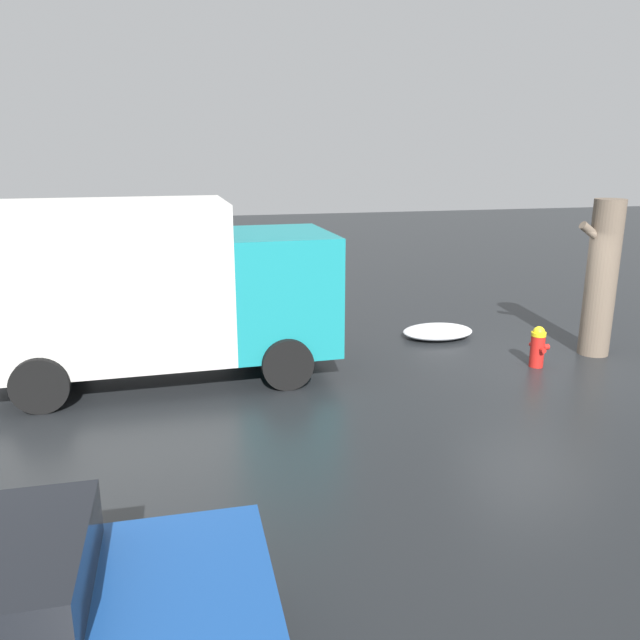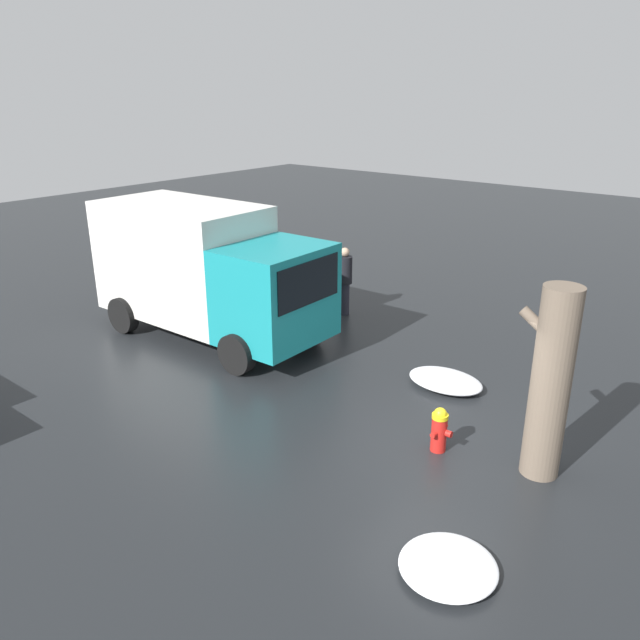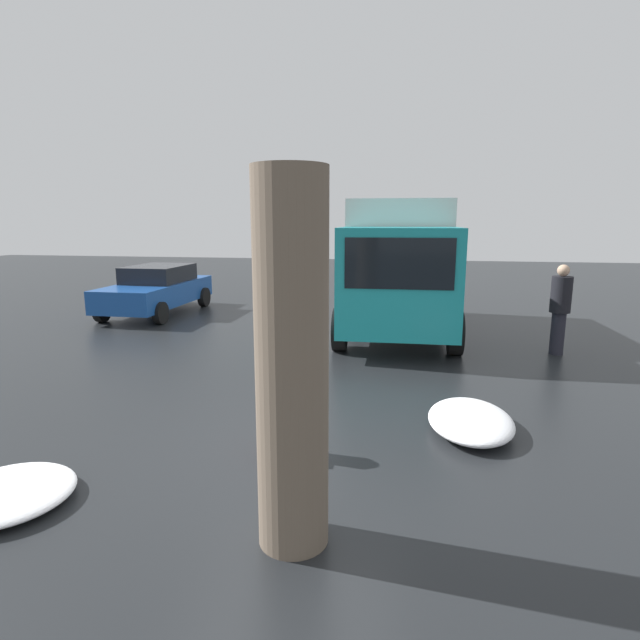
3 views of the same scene
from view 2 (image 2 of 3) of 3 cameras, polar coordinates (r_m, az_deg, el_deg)
ground_plane at (r=10.99m, az=10.70°, el=-11.59°), size 60.00×60.00×0.00m
fire_hydrant at (r=10.78m, az=10.86°, el=-9.75°), size 0.37×0.47×0.80m
tree_trunk at (r=10.10m, az=20.32°, el=-5.46°), size 0.91×0.60×3.11m
delivery_truck at (r=15.23m, az=-10.40°, el=4.65°), size 6.11×2.75×3.17m
pedestrian at (r=16.62m, az=2.26°, el=3.82°), size 0.40×0.40×1.84m
snow_pile_by_hydrant at (r=13.09m, az=11.39°, el=-5.45°), size 1.58×1.09×0.27m
snow_pile_curbside at (r=8.63m, az=11.63°, el=-21.16°), size 1.25×1.27×0.19m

